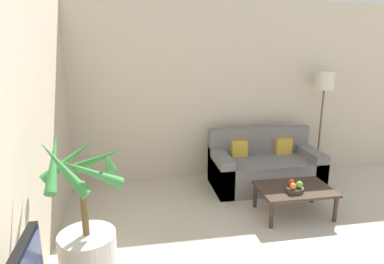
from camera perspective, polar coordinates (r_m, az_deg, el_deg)
name	(u,v)px	position (r m, az deg, el deg)	size (l,w,h in m)	color
wall_back	(286,90)	(5.72, 15.37, 6.78)	(8.27, 0.06, 2.70)	beige
potted_palm	(87,237)	(3.30, -17.11, -16.34)	(0.77, 0.78, 1.38)	beige
sofa_loveseat	(264,167)	(5.24, 11.97, -5.79)	(1.57, 0.80, 0.82)	slate
floor_lamp	(324,89)	(5.68, 21.16, 6.70)	(0.28, 0.28, 1.66)	brown
coffee_table	(295,191)	(4.47, 16.72, -9.41)	(0.90, 0.62, 0.35)	#38281E
fruit_bowl	(294,189)	(4.35, 16.69, -9.12)	(0.22, 0.22, 0.05)	#42382D
apple_red	(291,182)	(4.36, 16.19, -8.08)	(0.08, 0.08, 0.08)	red
apple_green	(299,185)	(4.32, 17.46, -8.35)	(0.08, 0.08, 0.08)	olive
orange_fruit	(293,186)	(4.27, 16.48, -8.63)	(0.08, 0.08, 0.08)	orange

